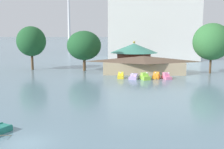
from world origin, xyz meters
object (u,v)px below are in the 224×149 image
object	(u,v)px
pedal_boat_lime	(145,77)
background_building_block	(152,25)
pedal_boat_lavender	(134,77)
shoreline_tree_tall_left	(31,41)
pedal_boat_yellow	(121,76)
shoreline_tree_mid	(84,46)
pedal_boat_orange	(156,76)
pedal_boat_pink	(166,76)
boathouse	(143,64)
green_roof_pavilion	(134,53)
shoreline_tree_right	(212,42)

from	to	relation	value
pedal_boat_lime	background_building_block	size ratio (longest dim) A/B	0.09
pedal_boat_lavender	pedal_boat_lime	size ratio (longest dim) A/B	1.01
shoreline_tree_tall_left	background_building_block	distance (m)	48.97
pedal_boat_yellow	shoreline_tree_mid	world-z (taller)	shoreline_tree_mid
pedal_boat_orange	pedal_boat_lavender	bearing A→B (deg)	-60.71
pedal_boat_pink	pedal_boat_orange	bearing A→B (deg)	-113.58
pedal_boat_lime	pedal_boat_lavender	bearing A→B (deg)	-121.40
boathouse	shoreline_tree_tall_left	world-z (taller)	shoreline_tree_tall_left
green_roof_pavilion	pedal_boat_lavender	bearing A→B (deg)	-92.37
green_roof_pavilion	shoreline_tree_mid	distance (m)	16.60
pedal_boat_pink	shoreline_tree_mid	bearing A→B (deg)	-135.80
shoreline_tree_tall_left	pedal_boat_pink	bearing A→B (deg)	-21.85
shoreline_tree_right	background_building_block	world-z (taller)	background_building_block
pedal_boat_lavender	pedal_boat_pink	size ratio (longest dim) A/B	0.99
pedal_boat_yellow	shoreline_tree_tall_left	distance (m)	28.24
pedal_boat_lime	shoreline_tree_tall_left	bearing A→B (deg)	-134.86
pedal_boat_lime	pedal_boat_orange	size ratio (longest dim) A/B	1.13
pedal_boat_yellow	pedal_boat_orange	world-z (taller)	pedal_boat_orange
pedal_boat_lavender	pedal_boat_orange	world-z (taller)	pedal_boat_orange
pedal_boat_lavender	pedal_boat_lime	xyz separation A→B (m)	(2.27, -0.53, 0.12)
green_roof_pavilion	shoreline_tree_mid	bearing A→B (deg)	-144.63
pedal_boat_lime	shoreline_tree_mid	world-z (taller)	shoreline_tree_mid
green_roof_pavilion	background_building_block	size ratio (longest dim) A/B	0.41
shoreline_tree_mid	shoreline_tree_right	xyz separation A→B (m)	(31.46, -3.59, 1.12)
pedal_boat_lavender	pedal_boat_orange	size ratio (longest dim) A/B	1.14
shoreline_tree_tall_left	pedal_boat_orange	bearing A→B (deg)	-22.61
green_roof_pavilion	background_building_block	bearing A→B (deg)	72.50
pedal_boat_lavender	pedal_boat_orange	bearing A→B (deg)	117.87
boathouse	green_roof_pavilion	xyz separation A→B (m)	(-1.70, 13.57, 1.75)
pedal_boat_lime	green_roof_pavilion	world-z (taller)	green_roof_pavilion
shoreline_tree_mid	boathouse	bearing A→B (deg)	-15.16
boathouse	green_roof_pavilion	world-z (taller)	green_roof_pavilion
shoreline_tree_mid	background_building_block	distance (m)	41.14
pedal_boat_lavender	pedal_boat_lime	world-z (taller)	pedal_boat_lime
pedal_boat_pink	background_building_block	distance (m)	48.37
pedal_boat_lavender	background_building_block	distance (m)	49.68
pedal_boat_yellow	shoreline_tree_tall_left	xyz separation A→B (m)	(-23.95, 13.19, 7.08)
green_roof_pavilion	shoreline_tree_right	xyz separation A→B (m)	(18.09, -13.07, 3.71)
pedal_boat_lavender	shoreline_tree_mid	bearing A→B (deg)	-118.26
green_roof_pavilion	shoreline_tree_right	bearing A→B (deg)	-35.86
boathouse	shoreline_tree_mid	distance (m)	16.20
shoreline_tree_tall_left	shoreline_tree_right	xyz separation A→B (m)	(45.78, -5.03, 0.09)
green_roof_pavilion	boathouse	bearing A→B (deg)	-82.85
background_building_block	boathouse	bearing A→B (deg)	-99.13
pedal_boat_lime	boathouse	size ratio (longest dim) A/B	0.14
shoreline_tree_tall_left	shoreline_tree_mid	distance (m)	14.44
pedal_boat_pink	pedal_boat_lavender	bearing A→B (deg)	-99.36
shoreline_tree_mid	pedal_boat_yellow	bearing A→B (deg)	-50.69
shoreline_tree_mid	shoreline_tree_tall_left	bearing A→B (deg)	174.24
pedal_boat_yellow	shoreline_tree_mid	distance (m)	16.34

